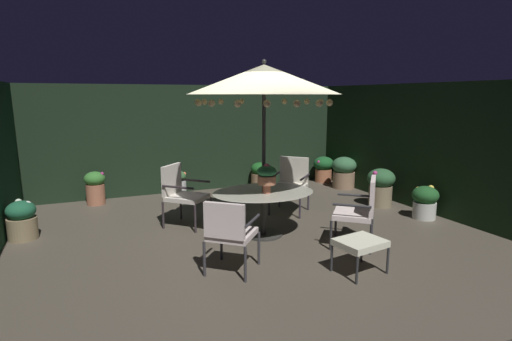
{
  "coord_description": "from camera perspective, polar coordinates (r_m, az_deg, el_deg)",
  "views": [
    {
      "loc": [
        -2.36,
        -5.68,
        2.16
      ],
      "look_at": [
        0.17,
        0.15,
        0.99
      ],
      "focal_mm": 28.38,
      "sensor_mm": 36.0,
      "label": 1
    }
  ],
  "objects": [
    {
      "name": "patio_chair_southeast",
      "position": [
        4.97,
        -3.76,
        -8.39
      ],
      "size": [
        0.78,
        0.79,
        0.94
      ],
      "color": "#323034",
      "rests_on": "ground_plane"
    },
    {
      "name": "potted_plant_right_near",
      "position": [
        8.76,
        -21.73,
        -2.14
      ],
      "size": [
        0.41,
        0.41,
        0.67
      ],
      "color": "#A36448",
      "rests_on": "ground_plane"
    },
    {
      "name": "centerpiece_planter",
      "position": [
        6.06,
        1.52,
        -0.72
      ],
      "size": [
        0.29,
        0.29,
        0.45
      ],
      "color": "#A86247",
      "rests_on": "patio_dining_table"
    },
    {
      "name": "patio_dining_table",
      "position": [
        6.28,
        1.08,
        -4.08
      ],
      "size": [
        1.6,
        1.27,
        0.71
      ],
      "color": "#31312D",
      "rests_on": "ground_plane"
    },
    {
      "name": "patio_umbrella",
      "position": [
        6.08,
        1.14,
        12.65
      ],
      "size": [
        2.27,
        2.27,
        2.69
      ],
      "color": "#313131",
      "rests_on": "ground_plane"
    },
    {
      "name": "ottoman_footrest",
      "position": [
        5.21,
        14.48,
        -9.99
      ],
      "size": [
        0.62,
        0.54,
        0.42
      ],
      "color": "#2A2B2D",
      "rests_on": "ground_plane"
    },
    {
      "name": "potted_plant_back_left",
      "position": [
        7.15,
        -30.13,
        -6.03
      ],
      "size": [
        0.42,
        0.43,
        0.6
      ],
      "color": "#806F4E",
      "rests_on": "ground_plane"
    },
    {
      "name": "patio_chair_north",
      "position": [
        6.05,
        14.55,
        -5.02
      ],
      "size": [
        0.85,
        0.86,
        1.01
      ],
      "color": "#2D2D2F",
      "rests_on": "ground_plane"
    },
    {
      "name": "hedge_backdrop_right",
      "position": [
        8.34,
        23.15,
        3.02
      ],
      "size": [
        0.3,
        7.12,
        2.4
      ],
      "primitive_type": "cube",
      "color": "black",
      "rests_on": "ground_plane"
    },
    {
      "name": "potted_plant_front_corner",
      "position": [
        7.81,
        22.71,
        -3.98
      ],
      "size": [
        0.46,
        0.46,
        0.59
      ],
      "color": "beige",
      "rests_on": "ground_plane"
    },
    {
      "name": "potted_plant_back_center",
      "position": [
        8.36,
        17.17,
        -2.04
      ],
      "size": [
        0.54,
        0.54,
        0.75
      ],
      "color": "#847356",
      "rests_on": "ground_plane"
    },
    {
      "name": "potted_plant_right_far",
      "position": [
        9.79,
        12.28,
        -0.16
      ],
      "size": [
        0.57,
        0.57,
        0.74
      ],
      "color": "#8C6D51",
      "rests_on": "ground_plane"
    },
    {
      "name": "potted_plant_back_right",
      "position": [
        10.42,
        9.49,
        0.37
      ],
      "size": [
        0.51,
        0.51,
        0.65
      ],
      "color": "#B26946",
      "rests_on": "ground_plane"
    },
    {
      "name": "patio_chair_east",
      "position": [
        6.9,
        -10.49,
        -2.85
      ],
      "size": [
        0.85,
        0.85,
        1.03
      ],
      "color": "#31292D",
      "rests_on": "ground_plane"
    },
    {
      "name": "potted_plant_left_far",
      "position": [
        9.69,
        0.53,
        -0.56
      ],
      "size": [
        0.43,
        0.43,
        0.6
      ],
      "color": "#816446",
      "rests_on": "ground_plane"
    },
    {
      "name": "hedge_backdrop_rear",
      "position": [
        9.44,
        -8.85,
        4.52
      ],
      "size": [
        7.64,
        0.3,
        2.4
      ],
      "primitive_type": "cube",
      "color": "black",
      "rests_on": "ground_plane"
    },
    {
      "name": "patio_chair_northeast",
      "position": [
        7.63,
        4.99,
        -1.44
      ],
      "size": [
        0.87,
        0.87,
        1.02
      ],
      "color": "#322A35",
      "rests_on": "ground_plane"
    },
    {
      "name": "ground_plane",
      "position": [
        6.52,
        -0.83,
        -8.97
      ],
      "size": [
        7.64,
        7.12,
        0.02
      ],
      "primitive_type": "cube",
      "color": "#4D453A"
    },
    {
      "name": "potted_plant_left_near",
      "position": [
        9.08,
        -10.96,
        -1.67
      ],
      "size": [
        0.36,
        0.36,
        0.54
      ],
      "color": "silver",
      "rests_on": "ground_plane"
    }
  ]
}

